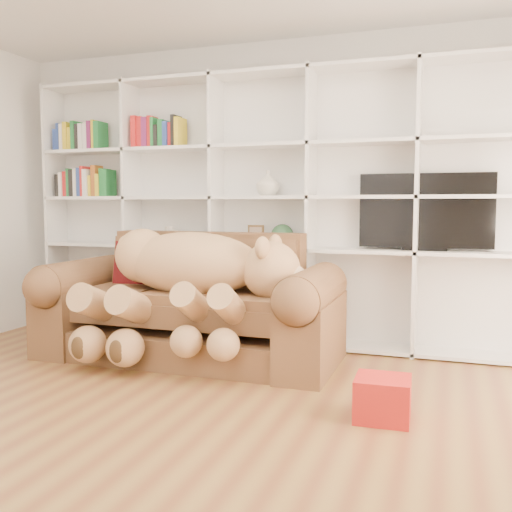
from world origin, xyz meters
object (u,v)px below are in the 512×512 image
at_px(gift_box, 383,399).
at_px(tv, 426,212).
at_px(teddy_bear, 187,277).
at_px(sofa, 191,311).

xyz_separation_m(gift_box, tv, (0.14, 1.60, 1.05)).
bearing_deg(teddy_bear, gift_box, -18.01).
distance_m(sofa, teddy_bear, 0.37).
relative_size(sofa, tv, 2.24).
bearing_deg(sofa, teddy_bear, -71.54).
height_order(sofa, gift_box, sofa).
distance_m(sofa, gift_box, 1.88).
height_order(teddy_bear, tv, tv).
height_order(gift_box, tv, tv).
relative_size(gift_box, tv, 0.29).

